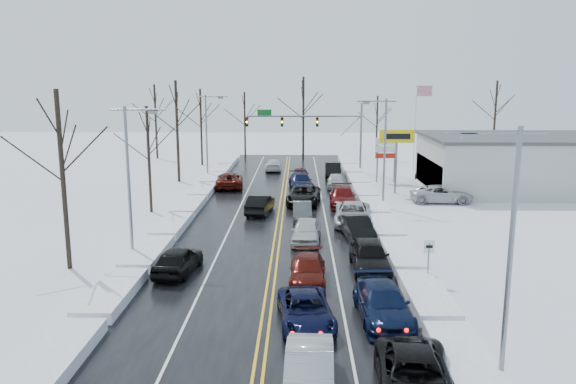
{
  "coord_description": "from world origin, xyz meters",
  "views": [
    {
      "loc": [
        1.45,
        -36.04,
        10.39
      ],
      "look_at": [
        0.66,
        3.86,
        2.5
      ],
      "focal_mm": 35.0,
      "sensor_mm": 36.0,
      "label": 1
    }
  ],
  "objects_px": {
    "traffic_signal_mast": "(317,125)",
    "oncoming_car_0": "(260,213)",
    "dealership_building": "(532,163)",
    "flagpole": "(417,120)",
    "tires_plus_sign": "(397,141)"
  },
  "relations": [
    {
      "from": "tires_plus_sign",
      "to": "oncoming_car_0",
      "type": "bearing_deg",
      "value": -145.53
    },
    {
      "from": "tires_plus_sign",
      "to": "flagpole",
      "type": "distance_m",
      "value": 14.79
    },
    {
      "from": "flagpole",
      "to": "oncoming_car_0",
      "type": "height_order",
      "value": "flagpole"
    },
    {
      "from": "traffic_signal_mast",
      "to": "dealership_building",
      "type": "xyz_separation_m",
      "value": [
        20.53,
        -9.99,
        -2.82
      ]
    },
    {
      "from": "traffic_signal_mast",
      "to": "dealership_building",
      "type": "bearing_deg",
      "value": -25.95
    },
    {
      "from": "traffic_signal_mast",
      "to": "tires_plus_sign",
      "type": "bearing_deg",
      "value": -59.54
    },
    {
      "from": "dealership_building",
      "to": "oncoming_car_0",
      "type": "bearing_deg",
      "value": -158.01
    },
    {
      "from": "flagpole",
      "to": "tires_plus_sign",
      "type": "bearing_deg",
      "value": -108.44
    },
    {
      "from": "flagpole",
      "to": "dealership_building",
      "type": "bearing_deg",
      "value": -53.73
    },
    {
      "from": "dealership_building",
      "to": "oncoming_car_0",
      "type": "distance_m",
      "value": 27.76
    },
    {
      "from": "traffic_signal_mast",
      "to": "oncoming_car_0",
      "type": "distance_m",
      "value": 21.67
    },
    {
      "from": "flagpole",
      "to": "dealership_building",
      "type": "xyz_separation_m",
      "value": [
        8.8,
        -12.0,
        -3.27
      ]
    },
    {
      "from": "traffic_signal_mast",
      "to": "tires_plus_sign",
      "type": "relative_size",
      "value": 2.21
    },
    {
      "from": "traffic_signal_mast",
      "to": "flagpole",
      "type": "distance_m",
      "value": 11.9
    },
    {
      "from": "traffic_signal_mast",
      "to": "flagpole",
      "type": "height_order",
      "value": "flagpole"
    }
  ]
}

